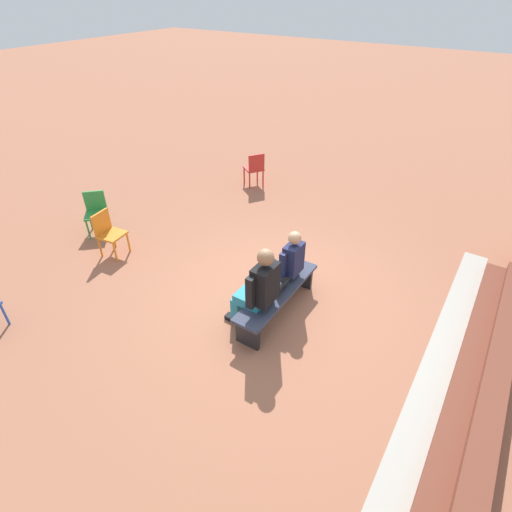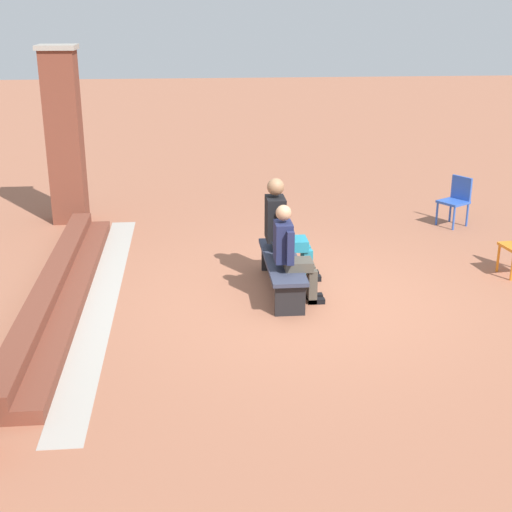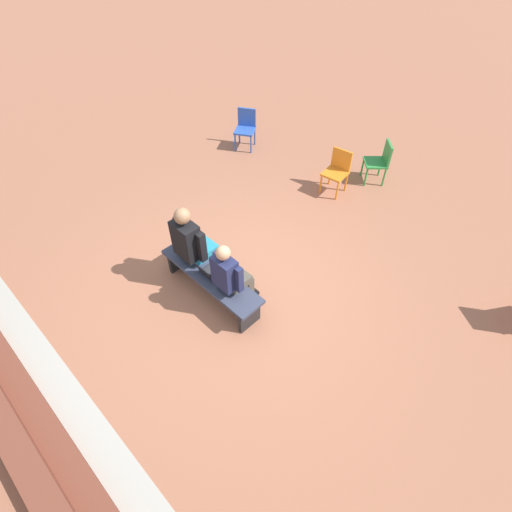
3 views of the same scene
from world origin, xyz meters
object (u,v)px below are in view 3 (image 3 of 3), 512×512
at_px(laptop, 210,272).
at_px(plastic_chair_by_pillar, 380,160).
at_px(person_adult, 194,242).
at_px(plastic_chair_foreground, 338,169).
at_px(plastic_chair_mid_courtyard, 246,126).
at_px(bench, 211,279).
at_px(person_student, 231,275).

bearing_deg(laptop, plastic_chair_by_pillar, -91.41).
relative_size(person_adult, plastic_chair_foreground, 1.71).
distance_m(plastic_chair_mid_courtyard, plastic_chair_foreground, 2.44).
bearing_deg(bench, person_adult, -9.77).
height_order(plastic_chair_mid_courtyard, plastic_chair_by_pillar, same).
bearing_deg(plastic_chair_mid_courtyard, person_adult, 125.01).
distance_m(laptop, plastic_chair_by_pillar, 4.30).
relative_size(plastic_chair_mid_courtyard, plastic_chair_by_pillar, 1.00).
distance_m(bench, plastic_chair_foreground, 3.46).
xyz_separation_m(person_student, laptop, (0.38, 0.08, -0.19)).
distance_m(laptop, plastic_chair_foreground, 3.47).
height_order(bench, plastic_chair_foreground, plastic_chair_foreground).
bearing_deg(person_adult, laptop, 168.67).
relative_size(bench, plastic_chair_foreground, 2.14).
xyz_separation_m(person_adult, laptop, (-0.42, 0.08, -0.25)).
relative_size(person_adult, plastic_chair_by_pillar, 1.71).
distance_m(bench, plastic_chair_mid_courtyard, 4.34).
height_order(person_student, laptop, person_student).
bearing_deg(plastic_chair_mid_courtyard, plastic_chair_foreground, -178.24).
height_order(person_adult, laptop, person_adult).
height_order(person_adult, plastic_chair_by_pillar, person_adult).
bearing_deg(person_student, laptop, 11.30).
bearing_deg(plastic_chair_foreground, bench, 94.91).
bearing_deg(plastic_chair_by_pillar, bench, 88.58).
bearing_deg(plastic_chair_mid_courtyard, person_student, 133.29).
height_order(person_student, plastic_chair_foreground, person_student).
distance_m(person_student, laptop, 0.43).
height_order(plastic_chair_mid_courtyard, plastic_chair_foreground, same).
distance_m(laptop, plastic_chair_mid_courtyard, 4.34).
xyz_separation_m(bench, plastic_chair_by_pillar, (-0.11, -4.28, 0.13)).
bearing_deg(person_student, bench, 9.54).
height_order(person_student, person_adult, person_adult).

